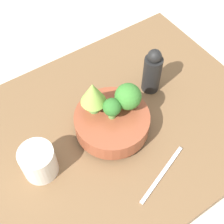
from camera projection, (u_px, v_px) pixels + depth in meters
The scene contains 9 objects.
ground_plane at pixel (102, 139), 0.91m from camera, with size 6.00×6.00×0.00m, color beige.
table at pixel (102, 136), 0.90m from camera, with size 0.95×0.65×0.04m.
bowl at pixel (112, 122), 0.85m from camera, with size 0.21×0.21×0.07m.
broccoli_floret_center at pixel (112, 108), 0.80m from camera, with size 0.05×0.05×0.07m.
romanesco_piece_far at pixel (93, 94), 0.79m from camera, with size 0.07×0.07×0.11m.
broccoli_floret_right at pixel (128, 97), 0.81m from camera, with size 0.07×0.07×0.08m.
cup at pixel (39, 162), 0.78m from camera, with size 0.09×0.09×0.09m.
pepper_mill at pixel (152, 72), 0.91m from camera, with size 0.05×0.05×0.16m.
fork at pixel (162, 174), 0.80m from camera, with size 0.19×0.07×0.01m.
Camera 1 is at (-0.23, -0.40, 0.79)m, focal length 50.00 mm.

